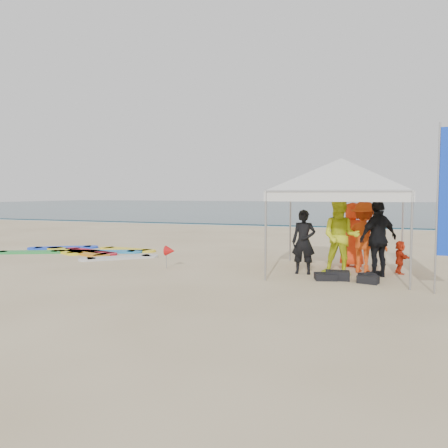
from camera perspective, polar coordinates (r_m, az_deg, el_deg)
ground at (r=10.29m, az=-4.64°, el=-7.64°), size 120.00×120.00×0.00m
ocean at (r=69.37m, az=15.75°, el=2.17°), size 160.00×84.00×0.08m
shoreline_foam at (r=27.80m, az=10.64°, el=-0.34°), size 160.00×1.20×0.01m
person_black_a at (r=11.45m, az=10.36°, el=-2.31°), size 0.61×0.40×1.66m
person_yellow at (r=11.52m, az=14.99°, el=-1.61°), size 0.97×0.77×1.95m
person_orange_a at (r=12.03m, az=17.77°, el=-1.63°), size 1.34×0.96×1.87m
person_black_b at (r=11.47m, az=19.50°, el=-1.82°), size 1.13×1.11×1.92m
person_orange_b at (r=12.85m, az=16.44°, el=-1.34°), size 1.00×0.76×1.83m
person_seated at (r=12.20m, az=22.01°, el=-4.05°), size 0.46×0.83×0.86m
canopy_tent at (r=11.74m, az=15.08°, el=8.25°), size 4.52×4.52×3.41m
marker_pennant at (r=12.14m, az=-7.05°, el=-3.51°), size 0.28×0.28×0.64m
gear_pile at (r=10.84m, az=15.52°, el=-6.67°), size 1.53×0.59×0.22m
surfboard_spread at (r=16.10m, az=-17.68°, el=-3.47°), size 5.66×3.14×0.07m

